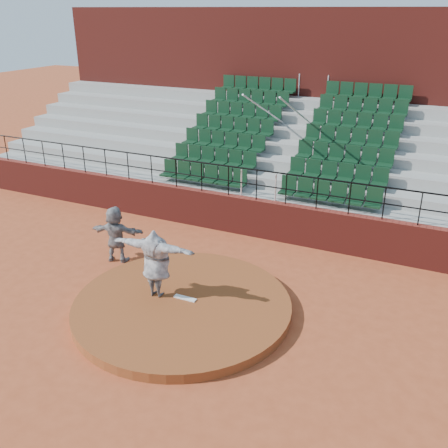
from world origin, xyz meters
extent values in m
plane|color=#A84825|center=(0.00, 0.00, 0.00)|extent=(90.00, 90.00, 0.00)
cylinder|color=brown|center=(0.00, 0.00, 0.12)|extent=(5.50, 5.50, 0.25)
cube|color=white|center=(0.00, 0.15, 0.27)|extent=(0.60, 0.15, 0.03)
cube|color=maroon|center=(0.00, 5.00, 0.65)|extent=(24.00, 0.30, 1.30)
cylinder|color=black|center=(0.00, 5.00, 2.30)|extent=(24.00, 0.05, 0.05)
cylinder|color=black|center=(0.00, 5.00, 1.80)|extent=(24.00, 0.04, 0.04)
cylinder|color=black|center=(-11.00, 5.00, 1.80)|extent=(0.04, 0.04, 1.00)
cylinder|color=black|center=(-10.00, 5.00, 1.80)|extent=(0.04, 0.04, 1.00)
cylinder|color=black|center=(-9.00, 5.00, 1.80)|extent=(0.04, 0.04, 1.00)
cylinder|color=black|center=(-8.00, 5.00, 1.80)|extent=(0.04, 0.04, 1.00)
cylinder|color=black|center=(-7.00, 5.00, 1.80)|extent=(0.04, 0.04, 1.00)
cylinder|color=black|center=(-6.00, 5.00, 1.80)|extent=(0.04, 0.04, 1.00)
cylinder|color=black|center=(-5.00, 5.00, 1.80)|extent=(0.04, 0.04, 1.00)
cylinder|color=black|center=(-4.00, 5.00, 1.80)|extent=(0.04, 0.04, 1.00)
cylinder|color=black|center=(-3.00, 5.00, 1.80)|extent=(0.04, 0.04, 1.00)
cylinder|color=black|center=(-2.00, 5.00, 1.80)|extent=(0.04, 0.04, 1.00)
cylinder|color=black|center=(-1.00, 5.00, 1.80)|extent=(0.04, 0.04, 1.00)
cylinder|color=black|center=(0.00, 5.00, 1.80)|extent=(0.04, 0.04, 1.00)
cylinder|color=black|center=(1.00, 5.00, 1.80)|extent=(0.04, 0.04, 1.00)
cylinder|color=black|center=(2.00, 5.00, 1.80)|extent=(0.04, 0.04, 1.00)
cylinder|color=black|center=(3.00, 5.00, 1.80)|extent=(0.04, 0.04, 1.00)
cylinder|color=black|center=(4.00, 5.00, 1.80)|extent=(0.04, 0.04, 1.00)
cylinder|color=black|center=(5.00, 5.00, 1.80)|extent=(0.04, 0.04, 1.00)
cube|color=gray|center=(0.00, 5.58, 0.65)|extent=(24.00, 0.85, 1.30)
cube|color=#10321C|center=(-2.25, 5.59, 1.66)|extent=(3.30, 0.48, 0.72)
cube|color=#10321C|center=(2.25, 5.59, 1.66)|extent=(3.30, 0.48, 0.72)
cube|color=gray|center=(0.00, 6.43, 0.85)|extent=(24.00, 0.85, 1.70)
cube|color=#10321C|center=(-2.25, 6.44, 2.06)|extent=(3.30, 0.48, 0.72)
cube|color=#10321C|center=(2.25, 6.44, 2.06)|extent=(3.30, 0.48, 0.72)
cube|color=gray|center=(0.00, 7.28, 1.05)|extent=(24.00, 0.85, 2.10)
cube|color=#10321C|center=(-2.25, 7.29, 2.46)|extent=(3.30, 0.48, 0.72)
cube|color=#10321C|center=(2.25, 7.29, 2.46)|extent=(3.30, 0.48, 0.72)
cube|color=gray|center=(0.00, 8.12, 1.25)|extent=(24.00, 0.85, 2.50)
cube|color=#10321C|center=(-2.25, 8.13, 2.86)|extent=(3.30, 0.48, 0.72)
cube|color=#10321C|center=(2.25, 8.13, 2.86)|extent=(3.30, 0.48, 0.72)
cube|color=gray|center=(0.00, 8.97, 1.45)|extent=(24.00, 0.85, 2.90)
cube|color=#10321C|center=(-2.25, 8.98, 3.26)|extent=(3.30, 0.48, 0.72)
cube|color=#10321C|center=(2.25, 8.98, 3.26)|extent=(3.30, 0.48, 0.72)
cube|color=gray|center=(0.00, 9.82, 1.65)|extent=(24.00, 0.85, 3.30)
cube|color=#10321C|center=(-2.25, 9.83, 3.66)|extent=(3.30, 0.48, 0.72)
cube|color=#10321C|center=(2.25, 9.83, 3.66)|extent=(3.30, 0.48, 0.72)
cube|color=gray|center=(0.00, 10.68, 1.85)|extent=(24.00, 0.85, 3.70)
cube|color=#10321C|center=(-2.25, 10.69, 4.06)|extent=(3.30, 0.48, 0.72)
cube|color=#10321C|center=(2.25, 10.69, 4.06)|extent=(3.30, 0.48, 0.72)
cylinder|color=silver|center=(-0.60, 8.12, 3.40)|extent=(0.06, 5.97, 2.46)
cylinder|color=silver|center=(0.60, 8.12, 3.40)|extent=(0.06, 5.97, 2.46)
cube|color=maroon|center=(0.00, 12.60, 3.55)|extent=(24.00, 3.00, 7.10)
imported|color=black|center=(-0.74, 0.03, 1.16)|extent=(2.28, 0.73, 1.83)
imported|color=black|center=(-3.12, 1.56, 0.87)|extent=(1.68, 0.86, 1.74)
camera|label=1|loc=(5.49, -9.31, 7.04)|focal=40.00mm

